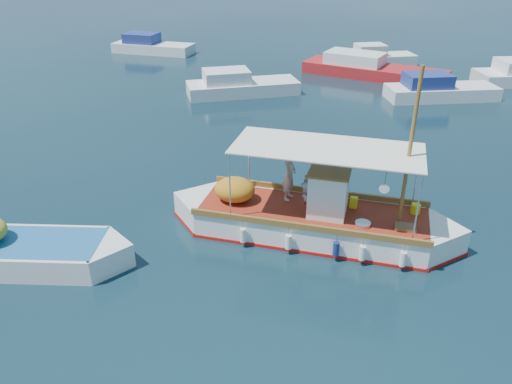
# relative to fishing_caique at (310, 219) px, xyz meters

# --- Properties ---
(ground) EXTENTS (160.00, 160.00, 0.00)m
(ground) POSITION_rel_fishing_caique_xyz_m (-0.43, -0.35, -0.54)
(ground) COLOR black
(ground) RESTS_ON ground
(fishing_caique) EXTENTS (10.05, 3.28, 6.14)m
(fishing_caique) POSITION_rel_fishing_caique_xyz_m (0.00, 0.00, 0.00)
(fishing_caique) COLOR white
(fishing_caique) RESTS_ON ground
(dinghy) EXTENTS (7.26, 2.86, 1.79)m
(dinghy) POSITION_rel_fishing_caique_xyz_m (-8.75, -3.58, -0.17)
(dinghy) COLOR white
(dinghy) RESTS_ON ground
(bg_boat_nw) EXTENTS (7.37, 5.13, 1.80)m
(bg_boat_nw) POSITION_rel_fishing_caique_xyz_m (-6.13, 15.77, -0.05)
(bg_boat_nw) COLOR silver
(bg_boat_nw) RESTS_ON ground
(bg_boat_n) EXTENTS (10.41, 5.78, 1.80)m
(bg_boat_n) POSITION_rel_fishing_caique_xyz_m (2.02, 21.96, -0.05)
(bg_boat_n) COLOR #A81C1E
(bg_boat_n) RESTS_ON ground
(bg_boat_ne) EXTENTS (7.09, 4.12, 1.80)m
(bg_boat_ne) POSITION_rel_fishing_caique_xyz_m (6.16, 17.24, -0.05)
(bg_boat_ne) COLOR silver
(bg_boat_ne) RESTS_ON ground
(bg_boat_far_w) EXTENTS (7.06, 2.89, 1.80)m
(bg_boat_far_w) POSITION_rel_fishing_caique_xyz_m (-16.44, 26.46, -0.05)
(bg_boat_far_w) COLOR silver
(bg_boat_far_w) RESTS_ON ground
(bg_boat_far_n) EXTENTS (5.81, 3.82, 1.80)m
(bg_boat_far_n) POSITION_rel_fishing_caique_xyz_m (2.58, 25.72, -0.05)
(bg_boat_far_n) COLOR silver
(bg_boat_far_n) RESTS_ON ground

